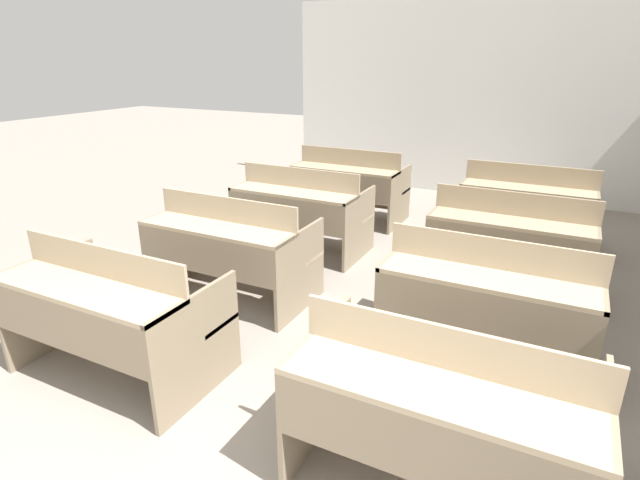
{
  "coord_description": "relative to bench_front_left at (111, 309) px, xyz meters",
  "views": [
    {
      "loc": [
        1.24,
        -0.71,
        1.97
      ],
      "look_at": [
        -0.24,
        2.21,
        0.76
      ],
      "focal_mm": 28.0,
      "sensor_mm": 36.0,
      "label": 1
    }
  ],
  "objects": [
    {
      "name": "bench_second_right",
      "position": [
        2.1,
        1.22,
        0.0
      ],
      "size": [
        1.32,
        0.78,
        0.9
      ],
      "color": "#81725B",
      "rests_on": "ground_plane"
    },
    {
      "name": "bench_back_left",
      "position": [
        0.02,
        3.7,
        0.0
      ],
      "size": [
        1.32,
        0.78,
        0.9
      ],
      "color": "#7A6A53",
      "rests_on": "ground_plane"
    },
    {
      "name": "bench_third_left",
      "position": [
        0.0,
        2.47,
        0.0
      ],
      "size": [
        1.32,
        0.78,
        0.9
      ],
      "color": "#83745D",
      "rests_on": "ground_plane"
    },
    {
      "name": "bench_back_right",
      "position": [
        2.1,
        3.7,
        0.0
      ],
      "size": [
        1.32,
        0.78,
        0.9
      ],
      "color": "#796952",
      "rests_on": "ground_plane"
    },
    {
      "name": "bench_second_left",
      "position": [
        0.01,
        1.23,
        0.0
      ],
      "size": [
        1.32,
        0.78,
        0.9
      ],
      "color": "#83735C",
      "rests_on": "ground_plane"
    },
    {
      "name": "bench_front_right",
      "position": [
        2.09,
        -0.01,
        0.0
      ],
      "size": [
        1.32,
        0.78,
        0.9
      ],
      "color": "#82735C",
      "rests_on": "ground_plane"
    },
    {
      "name": "bench_third_right",
      "position": [
        2.08,
        2.46,
        0.0
      ],
      "size": [
        1.32,
        0.78,
        0.9
      ],
      "color": "#796952",
      "rests_on": "ground_plane"
    },
    {
      "name": "bench_front_left",
      "position": [
        0.0,
        0.0,
        0.0
      ],
      "size": [
        1.32,
        0.78,
        0.9
      ],
      "color": "#7D6E57",
      "rests_on": "ground_plane"
    },
    {
      "name": "wall_back",
      "position": [
        1.2,
        5.68,
        0.91
      ],
      "size": [
        5.77,
        0.06,
        2.76
      ],
      "color": "silver",
      "rests_on": "ground_plane"
    }
  ]
}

